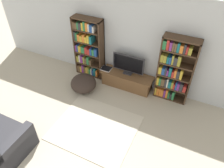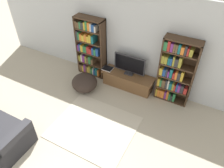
{
  "view_description": "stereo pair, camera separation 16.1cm",
  "coord_description": "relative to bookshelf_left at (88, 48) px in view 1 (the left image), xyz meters",
  "views": [
    {
      "loc": [
        1.77,
        -0.52,
        4.06
      ],
      "look_at": [
        0.02,
        3.09,
        0.7
      ],
      "focal_mm": 35.0,
      "sensor_mm": 36.0,
      "label": 1
    },
    {
      "loc": [
        1.91,
        -0.45,
        4.06
      ],
      "look_at": [
        0.02,
        3.09,
        0.7
      ],
      "focal_mm": 35.0,
      "sensor_mm": 36.0,
      "label": 2
    }
  ],
  "objects": [
    {
      "name": "beanbag_ottoman",
      "position": [
        0.26,
        -0.78,
        -0.63
      ],
      "size": [
        0.7,
        0.7,
        0.47
      ],
      "primitive_type": "ellipsoid",
      "color": "#2D231E",
      "rests_on": "ground_plane"
    },
    {
      "name": "area_rug",
      "position": [
        1.2,
        -1.81,
        -0.86
      ],
      "size": [
        1.85,
        1.6,
        0.02
      ],
      "color": "beige",
      "rests_on": "ground_plane"
    },
    {
      "name": "laptop",
      "position": [
        0.63,
        -0.13,
        -0.43
      ],
      "size": [
        0.28,
        0.25,
        0.03
      ],
      "color": "silver",
      "rests_on": "tv_stand"
    },
    {
      "name": "tv_stand",
      "position": [
        1.26,
        -0.11,
        -0.65
      ],
      "size": [
        1.46,
        0.46,
        0.42
      ],
      "color": "brown",
      "rests_on": "ground_plane"
    },
    {
      "name": "wall_back",
      "position": [
        1.2,
        0.18,
        0.43
      ],
      "size": [
        8.8,
        0.06,
        2.6
      ],
      "color": "silver",
      "rests_on": "ground_plane"
    },
    {
      "name": "television",
      "position": [
        1.26,
        -0.06,
        -0.14
      ],
      "size": [
        0.88,
        0.16,
        0.57
      ],
      "color": "#2D2D33",
      "rests_on": "tv_stand"
    },
    {
      "name": "bookshelf_right",
      "position": [
        2.45,
        0.0,
        0.0
      ],
      "size": [
        0.85,
        0.3,
        1.77
      ],
      "color": "#422D1E",
      "rests_on": "ground_plane"
    },
    {
      "name": "bookshelf_left",
      "position": [
        0.0,
        0.0,
        0.0
      ],
      "size": [
        0.85,
        0.3,
        1.77
      ],
      "color": "#422D1E",
      "rests_on": "ground_plane"
    }
  ]
}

